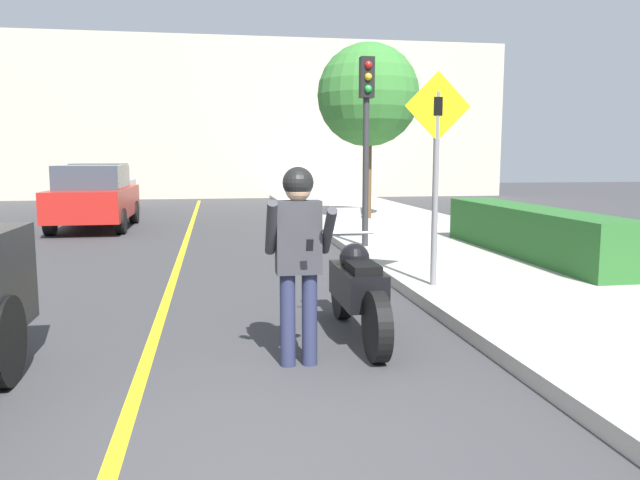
# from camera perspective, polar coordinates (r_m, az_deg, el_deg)

# --- Properties ---
(ground_plane) EXTENTS (80.00, 80.00, 0.00)m
(ground_plane) POSITION_cam_1_polar(r_m,az_deg,el_deg) (4.08, -9.99, -20.08)
(ground_plane) COLOR #38383A
(sidewalk_curb) EXTENTS (4.40, 44.00, 0.16)m
(sidewalk_curb) POSITION_cam_1_polar(r_m,az_deg,el_deg) (9.15, 21.88, -4.37)
(sidewalk_curb) COLOR #ADA89E
(sidewalk_curb) RESTS_ON ground
(road_center_line) EXTENTS (0.12, 36.00, 0.01)m
(road_center_line) POSITION_cam_1_polar(r_m,az_deg,el_deg) (9.82, -13.32, -3.67)
(road_center_line) COLOR yellow
(road_center_line) RESTS_ON ground
(building_backdrop) EXTENTS (28.00, 1.20, 7.30)m
(building_backdrop) POSITION_cam_1_polar(r_m,az_deg,el_deg) (29.67, -9.89, 10.88)
(building_backdrop) COLOR beige
(building_backdrop) RESTS_ON ground
(motorcycle) EXTENTS (0.62, 2.28, 1.32)m
(motorcycle) POSITION_cam_1_polar(r_m,az_deg,el_deg) (6.56, 3.42, -4.48)
(motorcycle) COLOR black
(motorcycle) RESTS_ON ground
(person_biker) EXTENTS (0.59, 0.49, 1.80)m
(person_biker) POSITION_cam_1_polar(r_m,az_deg,el_deg) (5.55, -1.99, -0.38)
(person_biker) COLOR #282D4C
(person_biker) RESTS_ON ground
(crossing_sign) EXTENTS (0.91, 0.08, 2.85)m
(crossing_sign) POSITION_cam_1_polar(r_m,az_deg,el_deg) (8.49, 10.58, 7.33)
(crossing_sign) COLOR slate
(crossing_sign) RESTS_ON sidewalk_curb
(traffic_light) EXTENTS (0.26, 0.30, 3.61)m
(traffic_light) POSITION_cam_1_polar(r_m,az_deg,el_deg) (12.17, 4.27, 11.26)
(traffic_light) COLOR #2D2D30
(traffic_light) RESTS_ON sidewalk_curb
(hedge_row) EXTENTS (0.90, 5.41, 0.84)m
(hedge_row) POSITION_cam_1_polar(r_m,az_deg,el_deg) (11.70, 18.70, 0.76)
(hedge_row) COLOR #286028
(hedge_row) RESTS_ON sidewalk_curb
(street_tree) EXTENTS (2.86, 2.86, 4.89)m
(street_tree) POSITION_cam_1_polar(r_m,az_deg,el_deg) (17.93, 4.42, 13.05)
(street_tree) COLOR brown
(street_tree) RESTS_ON sidewalk_curb
(parked_car_red) EXTENTS (1.88, 4.20, 1.68)m
(parked_car_red) POSITION_cam_1_polar(r_m,az_deg,el_deg) (17.45, -19.94, 3.74)
(parked_car_red) COLOR black
(parked_car_red) RESTS_ON ground
(parked_car_silver) EXTENTS (1.88, 4.20, 1.68)m
(parked_car_silver) POSITION_cam_1_polar(r_m,az_deg,el_deg) (22.69, -19.36, 4.55)
(parked_car_silver) COLOR black
(parked_car_silver) RESTS_ON ground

